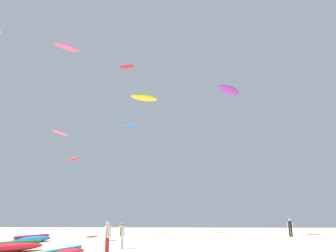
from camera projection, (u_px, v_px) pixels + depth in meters
person_foreground at (108, 235)px, 18.57m from camera, size 0.37×0.55×1.66m
person_midground at (290, 226)px, 34.98m from camera, size 0.51×0.40×1.79m
person_left at (122, 233)px, 21.26m from camera, size 0.35×0.51×1.57m
kite_grounded_mid at (32, 239)px, 26.64m from camera, size 2.15×4.85×0.59m
kite_grounded_far at (5, 248)px, 18.56m from camera, size 3.57×5.00×0.61m
kite_aloft_0 at (73, 159)px, 51.26m from camera, size 2.97×2.90×0.51m
kite_aloft_1 at (60, 133)px, 30.88m from camera, size 1.19×2.15×0.23m
kite_aloft_2 at (127, 67)px, 49.01m from camera, size 2.40×1.02×0.50m
kite_aloft_3 at (229, 90)px, 43.95m from camera, size 3.93×4.05×0.98m
kite_aloft_5 at (144, 98)px, 48.93m from camera, size 4.12×2.79×0.88m
kite_aloft_6 at (67, 47)px, 46.38m from camera, size 3.41×3.47×0.61m
kite_aloft_7 at (131, 126)px, 52.46m from camera, size 2.56×1.20×0.52m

